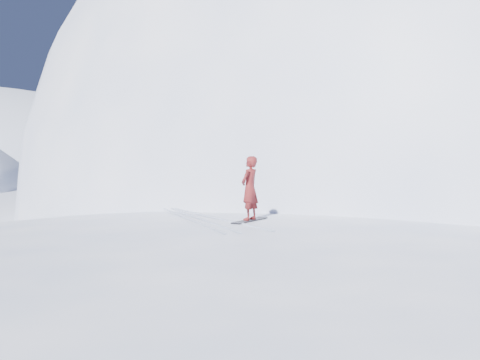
{
  "coord_description": "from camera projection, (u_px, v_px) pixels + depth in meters",
  "views": [
    {
      "loc": [
        -3.34,
        -10.79,
        4.33
      ],
      "look_at": [
        1.0,
        4.5,
        3.5
      ],
      "focal_mm": 40.0,
      "sensor_mm": 36.0,
      "label": 1
    }
  ],
  "objects": [
    {
      "name": "ground",
      "position": [
        252.0,
        353.0,
        11.5
      ],
      "size": [
        400.0,
        400.0,
        0.0
      ],
      "primitive_type": "plane",
      "color": "white",
      "rests_on": "ground"
    },
    {
      "name": "near_ridge",
      "position": [
        255.0,
        310.0,
        14.66
      ],
      "size": [
        36.0,
        28.0,
        4.8
      ],
      "primitive_type": "ellipsoid",
      "color": "white",
      "rests_on": "ground"
    },
    {
      "name": "summit_peak",
      "position": [
        420.0,
        207.0,
        42.48
      ],
      "size": [
        60.0,
        56.0,
        56.0
      ],
      "primitive_type": "ellipsoid",
      "color": "white",
      "rests_on": "ground"
    },
    {
      "name": "peak_shoulder",
      "position": [
        311.0,
        221.0,
        33.44
      ],
      "size": [
        28.0,
        24.0,
        18.0
      ],
      "primitive_type": "ellipsoid",
      "color": "white",
      "rests_on": "ground"
    },
    {
      "name": "wind_bumps",
      "position": [
        206.0,
        325.0,
        13.39
      ],
      "size": [
        16.0,
        14.4,
        1.0
      ],
      "color": "white",
      "rests_on": "ground"
    },
    {
      "name": "snowboard",
      "position": [
        250.0,
        220.0,
        15.01
      ],
      "size": [
        1.35,
        1.3,
        0.03
      ],
      "primitive_type": "cube",
      "rotation": [
        0.0,
        0.0,
        0.76
      ],
      "color": "black",
      "rests_on": "near_ridge"
    },
    {
      "name": "snowboarder",
      "position": [
        250.0,
        188.0,
        14.97
      ],
      "size": [
        0.77,
        0.76,
        1.79
      ],
      "primitive_type": "imported",
      "rotation": [
        0.0,
        0.0,
        3.9
      ],
      "color": "maroon",
      "rests_on": "snowboard"
    },
    {
      "name": "board_tracks",
      "position": [
        202.0,
        218.0,
        15.52
      ],
      "size": [
        1.95,
        5.97,
        0.04
      ],
      "color": "silver",
      "rests_on": "ground"
    }
  ]
}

